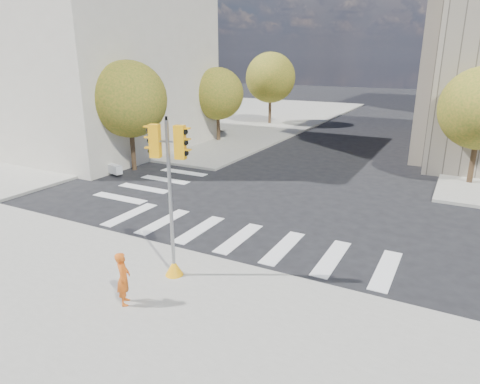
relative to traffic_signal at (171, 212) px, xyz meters
The scene contains 10 objects.
ground 6.11m from the traffic_signal, 85.74° to the left, with size 160.00×160.00×0.00m, color black.
sidewalk_far_left 37.30m from the traffic_signal, 121.72° to the left, with size 28.00×40.00×0.15m, color gray.
classical_building 24.25m from the traffic_signal, 145.07° to the left, with size 19.00×15.00×12.70m.
tree_lw_near 14.11m from the traffic_signal, 136.17° to the left, with size 4.40×4.40×6.41m.
tree_lw_mid 22.16m from the traffic_signal, 117.12° to the left, with size 4.00×4.00×5.77m.
tree_lw_far 31.42m from the traffic_signal, 108.76° to the left, with size 4.80×4.80×6.95m.
tree_re_far 40.49m from the traffic_signal, 78.71° to the left, with size 4.00×4.00×5.88m.
traffic_signal is the anchor object (origin of this frame).
photographer 2.35m from the traffic_signal, 96.99° to the right, with size 0.55×0.36×1.52m, color #D15613.
planter_wall 15.42m from the traffic_signal, 145.26° to the left, with size 6.00×0.40×0.50m, color silver.
Camera 1 is at (6.93, -15.18, 6.66)m, focal length 32.00 mm.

